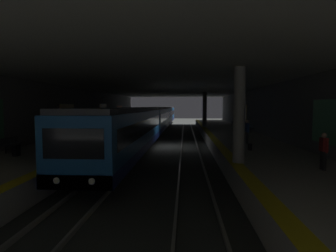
# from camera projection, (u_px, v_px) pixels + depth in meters

# --- Properties ---
(ground_plane) EXTENTS (120.00, 120.00, 0.00)m
(ground_plane) POSITION_uv_depth(u_px,v_px,m) (166.00, 147.00, 25.48)
(ground_plane) COLOR #383A38
(track_left) EXTENTS (60.00, 1.53, 0.16)m
(track_left) POSITION_uv_depth(u_px,v_px,m) (189.00, 146.00, 25.34)
(track_left) COLOR gray
(track_left) RESTS_ON ground
(track_right) EXTENTS (60.00, 1.53, 0.16)m
(track_right) POSITION_uv_depth(u_px,v_px,m) (142.00, 146.00, 25.61)
(track_right) COLOR gray
(track_right) RESTS_ON ground
(platform_left) EXTENTS (60.00, 5.30, 1.06)m
(platform_left) POSITION_uv_depth(u_px,v_px,m) (237.00, 142.00, 25.04)
(platform_left) COLOR #B7B2A8
(platform_left) RESTS_ON ground
(platform_right) EXTENTS (60.00, 5.30, 1.06)m
(platform_right) POSITION_uv_depth(u_px,v_px,m) (96.00, 141.00, 25.84)
(platform_right) COLOR #B7B2A8
(platform_right) RESTS_ON ground
(wall_left) EXTENTS (60.00, 0.56, 5.60)m
(wall_left) POSITION_uv_depth(u_px,v_px,m) (270.00, 117.00, 24.69)
(wall_left) COLOR slate
(wall_left) RESTS_ON ground
(wall_right) EXTENTS (60.00, 0.56, 5.60)m
(wall_right) POSITION_uv_depth(u_px,v_px,m) (66.00, 116.00, 25.90)
(wall_right) COLOR slate
(wall_right) RESTS_ON ground
(ceiling_slab) EXTENTS (60.00, 19.40, 0.40)m
(ceiling_slab) POSITION_uv_depth(u_px,v_px,m) (166.00, 84.00, 25.06)
(ceiling_slab) COLOR beige
(ceiling_slab) RESTS_ON wall_left
(pillar_near) EXTENTS (0.56, 0.56, 4.55)m
(pillar_near) POSITION_uv_depth(u_px,v_px,m) (239.00, 115.00, 13.05)
(pillar_near) COLOR gray
(pillar_near) RESTS_ON platform_left
(pillar_far) EXTENTS (0.56, 0.56, 4.55)m
(pillar_far) POSITION_uv_depth(u_px,v_px,m) (205.00, 110.00, 36.03)
(pillar_far) COLOR gray
(pillar_far) RESTS_ON platform_left
(metro_train) EXTENTS (55.76, 2.83, 3.49)m
(metro_train) POSITION_uv_depth(u_px,v_px,m) (156.00, 119.00, 37.57)
(metro_train) COLOR #19569E
(metro_train) RESTS_ON track_right
(bench_left_near) EXTENTS (1.70, 0.47, 0.86)m
(bench_left_near) POSITION_uv_depth(u_px,v_px,m) (250.00, 127.00, 28.48)
(bench_left_near) COLOR #262628
(bench_left_near) RESTS_ON platform_left
(bench_left_mid) EXTENTS (1.70, 0.47, 0.86)m
(bench_left_mid) POSITION_uv_depth(u_px,v_px,m) (244.00, 125.00, 31.24)
(bench_left_mid) COLOR #262628
(bench_left_mid) RESTS_ON platform_left
(bench_left_far) EXTENTS (1.70, 0.47, 0.86)m
(bench_left_far) POSITION_uv_depth(u_px,v_px,m) (233.00, 122.00, 38.35)
(bench_left_far) COLOR #262628
(bench_left_far) RESTS_ON platform_left
(bench_right_mid) EXTENTS (1.70, 0.47, 0.86)m
(bench_right_mid) POSITION_uv_depth(u_px,v_px,m) (12.00, 143.00, 16.37)
(bench_right_mid) COLOR #262628
(bench_right_mid) RESTS_ON platform_right
(bench_right_far) EXTENTS (1.70, 0.47, 0.86)m
(bench_right_far) POSITION_uv_depth(u_px,v_px,m) (103.00, 124.00, 34.70)
(bench_right_far) COLOR #262628
(bench_right_far) RESTS_ON platform_right
(person_waiting_near) EXTENTS (0.60, 0.22, 1.57)m
(person_waiting_near) POSITION_uv_depth(u_px,v_px,m) (113.00, 125.00, 27.38)
(person_waiting_near) COLOR #3C3C3C
(person_waiting_near) RESTS_ON platform_right
(person_walking_mid) EXTENTS (0.60, 0.23, 1.71)m
(person_walking_mid) POSITION_uv_depth(u_px,v_px,m) (247.00, 131.00, 19.87)
(person_walking_mid) COLOR #404040
(person_walking_mid) RESTS_ON platform_left
(person_standing_far) EXTENTS (0.60, 0.22, 1.59)m
(person_standing_far) POSITION_uv_depth(u_px,v_px,m) (324.00, 150.00, 11.62)
(person_standing_far) COLOR #2B2B2B
(person_standing_far) RESTS_ON platform_left
(suitcase_rolling) EXTENTS (0.43, 0.22, 0.90)m
(suitcase_rolling) POSITION_uv_depth(u_px,v_px,m) (16.00, 150.00, 14.91)
(suitcase_rolling) COLOR black
(suitcase_rolling) RESTS_ON platform_right
(backpack_on_floor) EXTENTS (0.30, 0.20, 0.40)m
(backpack_on_floor) POSITION_uv_depth(u_px,v_px,m) (250.00, 147.00, 16.91)
(backpack_on_floor) COLOR black
(backpack_on_floor) RESTS_ON platform_left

